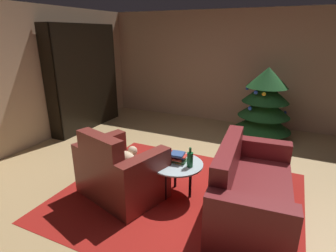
% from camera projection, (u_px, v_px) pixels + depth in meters
% --- Properties ---
extents(ground_plane, '(7.61, 7.61, 0.00)m').
position_uv_depth(ground_plane, '(183.00, 187.00, 3.72)').
color(ground_plane, tan).
extents(wall_back, '(6.34, 0.06, 2.51)m').
position_uv_depth(wall_back, '(237.00, 69.00, 6.05)').
color(wall_back, tan).
rests_on(wall_back, ground).
extents(wall_left, '(0.06, 6.46, 2.51)m').
position_uv_depth(wall_left, '(13.00, 80.00, 4.56)').
color(wall_left, tan).
rests_on(wall_left, ground).
extents(area_rug, '(2.98, 2.59, 0.01)m').
position_uv_depth(area_rug, '(179.00, 196.00, 3.52)').
color(area_rug, maroon).
rests_on(area_rug, ground).
extents(bookshelf_unit, '(0.34, 1.83, 2.20)m').
position_uv_depth(bookshelf_unit, '(88.00, 78.00, 5.87)').
color(bookshelf_unit, black).
rests_on(bookshelf_unit, ground).
extents(armchair_red, '(1.20, 1.02, 0.92)m').
position_uv_depth(armchair_red, '(120.00, 173.00, 3.45)').
color(armchair_red, maroon).
rests_on(armchair_red, ground).
extents(couch_red, '(0.93, 1.74, 0.84)m').
position_uv_depth(couch_red, '(250.00, 190.00, 3.13)').
color(couch_red, maroon).
rests_on(couch_red, ground).
extents(coffee_table, '(0.67, 0.67, 0.46)m').
position_uv_depth(coffee_table, '(177.00, 166.00, 3.43)').
color(coffee_table, black).
rests_on(coffee_table, ground).
extents(book_stack_on_table, '(0.23, 0.18, 0.12)m').
position_uv_depth(book_stack_on_table, '(178.00, 157.00, 3.43)').
color(book_stack_on_table, gold).
rests_on(book_stack_on_table, coffee_table).
extents(bottle_on_table, '(0.07, 0.07, 0.25)m').
position_uv_depth(bottle_on_table, '(190.00, 159.00, 3.29)').
color(bottle_on_table, '#145528').
rests_on(bottle_on_table, coffee_table).
extents(decorated_tree, '(1.10, 1.10, 1.41)m').
position_uv_depth(decorated_tree, '(265.00, 103.00, 5.27)').
color(decorated_tree, brown).
rests_on(decorated_tree, ground).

